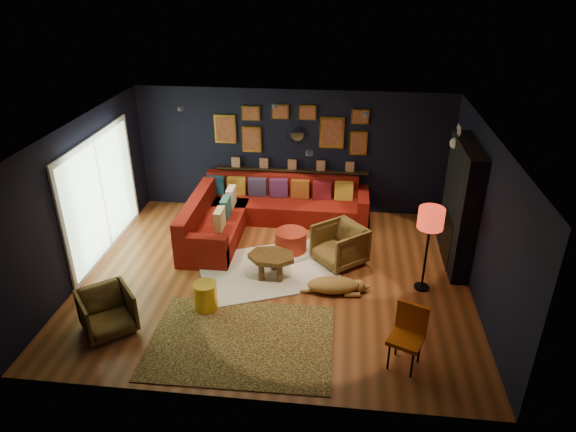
# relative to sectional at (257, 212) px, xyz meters

# --- Properties ---
(floor) EXTENTS (6.50, 6.50, 0.00)m
(floor) POSITION_rel_sectional_xyz_m (0.61, -1.81, -0.32)
(floor) COLOR brown
(floor) RESTS_ON ground
(room_walls) EXTENTS (6.50, 6.50, 6.50)m
(room_walls) POSITION_rel_sectional_xyz_m (0.61, -1.81, 1.27)
(room_walls) COLOR black
(room_walls) RESTS_ON ground
(sectional) EXTENTS (3.41, 2.69, 0.86)m
(sectional) POSITION_rel_sectional_xyz_m (0.00, 0.00, 0.00)
(sectional) COLOR maroon
(sectional) RESTS_ON ground
(ledge) EXTENTS (3.20, 0.12, 0.04)m
(ledge) POSITION_rel_sectional_xyz_m (0.61, 0.87, 0.60)
(ledge) COLOR black
(ledge) RESTS_ON room_walls
(gallery_wall) EXTENTS (3.15, 0.04, 1.02)m
(gallery_wall) POSITION_rel_sectional_xyz_m (0.60, 0.91, 1.48)
(gallery_wall) COLOR gold
(gallery_wall) RESTS_ON room_walls
(sunburst_mirror) EXTENTS (0.47, 0.16, 0.47)m
(sunburst_mirror) POSITION_rel_sectional_xyz_m (0.71, 0.91, 1.38)
(sunburst_mirror) COLOR silver
(sunburst_mirror) RESTS_ON room_walls
(fireplace) EXTENTS (0.31, 1.60, 2.20)m
(fireplace) POSITION_rel_sectional_xyz_m (3.71, -0.91, 0.70)
(fireplace) COLOR black
(fireplace) RESTS_ON ground
(deer_head) EXTENTS (0.50, 0.28, 0.45)m
(deer_head) POSITION_rel_sectional_xyz_m (3.75, -0.41, 1.73)
(deer_head) COLOR white
(deer_head) RESTS_ON fireplace
(sliding_door) EXTENTS (0.06, 2.80, 2.20)m
(sliding_door) POSITION_rel_sectional_xyz_m (-2.60, -1.21, 0.78)
(sliding_door) COLOR white
(sliding_door) RESTS_ON ground
(ceiling_spots) EXTENTS (3.30, 2.50, 0.06)m
(ceiling_spots) POSITION_rel_sectional_xyz_m (0.61, -1.01, 2.24)
(ceiling_spots) COLOR black
(ceiling_spots) RESTS_ON room_walls
(shag_rug) EXTENTS (2.77, 2.43, 0.03)m
(shag_rug) POSITION_rel_sectional_xyz_m (0.46, -1.63, -0.31)
(shag_rug) COLOR silver
(shag_rug) RESTS_ON ground
(leopard_rug) EXTENTS (2.63, 1.90, 0.01)m
(leopard_rug) POSITION_rel_sectional_xyz_m (0.35, -3.51, -0.32)
(leopard_rug) COLOR #B48E4A
(leopard_rug) RESTS_ON ground
(coffee_table) EXTENTS (0.89, 0.71, 0.41)m
(coffee_table) POSITION_rel_sectional_xyz_m (0.55, -1.82, 0.04)
(coffee_table) COLOR brown
(coffee_table) RESTS_ON shag_rug
(pouf) EXTENTS (0.58, 0.58, 0.38)m
(pouf) POSITION_rel_sectional_xyz_m (0.78, -0.91, -0.10)
(pouf) COLOR maroon
(pouf) RESTS_ON shag_rug
(armchair_left) EXTENTS (0.96, 0.96, 0.72)m
(armchair_left) POSITION_rel_sectional_xyz_m (-1.61, -3.48, 0.04)
(armchair_left) COLOR #A77E36
(armchair_left) RESTS_ON ground
(armchair_right) EXTENTS (1.05, 1.06, 0.79)m
(armchair_right) POSITION_rel_sectional_xyz_m (1.68, -1.21, 0.07)
(armchair_right) COLOR #A77E36
(armchair_right) RESTS_ON ground
(gold_stool) EXTENTS (0.37, 0.37, 0.46)m
(gold_stool) POSITION_rel_sectional_xyz_m (-0.34, -2.81, -0.09)
(gold_stool) COLOR gold
(gold_stool) RESTS_ON ground
(orange_chair) EXTENTS (0.55, 0.55, 0.89)m
(orange_chair) POSITION_rel_sectional_xyz_m (2.64, -3.66, 0.20)
(orange_chair) COLOR black
(orange_chair) RESTS_ON ground
(floor_lamp) EXTENTS (0.41, 0.41, 1.47)m
(floor_lamp) POSITION_rel_sectional_xyz_m (3.07, -1.86, 0.91)
(floor_lamp) COLOR black
(floor_lamp) RESTS_ON ground
(dog) EXTENTS (1.20, 0.66, 0.36)m
(dog) POSITION_rel_sectional_xyz_m (1.61, -2.16, -0.13)
(dog) COLOR #AF8042
(dog) RESTS_ON leopard_rug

